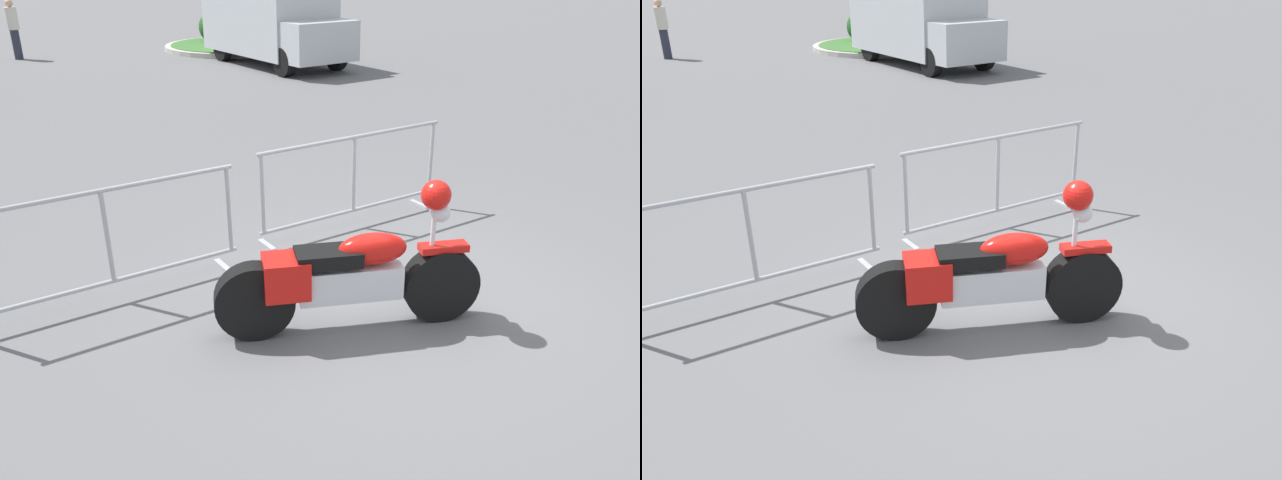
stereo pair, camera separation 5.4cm
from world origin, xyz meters
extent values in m
plane|color=#5B5B5E|center=(0.00, 0.00, 0.00)|extent=(120.00, 120.00, 0.00)
cylinder|color=black|center=(0.17, -0.45, 0.32)|extent=(0.66, 0.45, 0.64)
cylinder|color=black|center=(-1.23, 0.25, 0.32)|extent=(0.66, 0.45, 0.64)
cube|color=silver|center=(-0.53, -0.10, 0.42)|extent=(0.86, 0.60, 0.28)
ellipsoid|color=red|center=(-0.37, -0.18, 0.70)|extent=(0.62, 0.49, 0.26)
cube|color=black|center=(-0.69, -0.02, 0.66)|extent=(0.59, 0.49, 0.12)
cube|color=red|center=(-1.00, 0.14, 0.52)|extent=(0.47, 0.45, 0.32)
cube|color=red|center=(0.17, -0.45, 0.66)|extent=(0.42, 0.31, 0.06)
cylinder|color=silver|center=(0.08, -0.41, 0.80)|extent=(0.05, 0.05, 0.45)
sphere|color=silver|center=(0.12, -0.43, 0.98)|extent=(0.16, 0.16, 0.16)
sphere|color=red|center=(0.08, -0.41, 1.13)|extent=(0.24, 0.24, 0.24)
cylinder|color=#9EA0A5|center=(-1.92, 1.50, 1.05)|extent=(2.41, 0.20, 0.04)
cylinder|color=#9EA0A5|center=(-1.92, 1.50, 0.20)|extent=(2.41, 0.20, 0.04)
cylinder|color=#9EA0A5|center=(-1.92, 1.50, 0.62)|extent=(0.05, 0.05, 0.85)
cylinder|color=#9EA0A5|center=(-0.77, 1.43, 0.62)|extent=(0.05, 0.05, 0.85)
cube|color=#9EA0A5|center=(-0.84, 1.43, 0.01)|extent=(0.09, 0.44, 0.03)
cylinder|color=#9EA0A5|center=(0.86, 1.50, 1.05)|extent=(2.41, 0.20, 0.04)
cylinder|color=#9EA0A5|center=(0.86, 1.50, 0.20)|extent=(2.41, 0.20, 0.04)
cylinder|color=#9EA0A5|center=(-0.29, 1.58, 0.62)|extent=(0.05, 0.05, 0.85)
cylinder|color=#9EA0A5|center=(0.86, 1.50, 0.62)|extent=(0.05, 0.05, 0.85)
cylinder|color=#9EA0A5|center=(2.01, 1.43, 0.62)|extent=(0.05, 0.05, 0.85)
cube|color=#9EA0A5|center=(-0.22, 1.57, 0.01)|extent=(0.09, 0.44, 0.03)
cube|color=#9EA0A5|center=(1.94, 1.43, 0.01)|extent=(0.09, 0.44, 0.03)
cube|color=#B2B7BC|center=(6.62, 12.08, 1.31)|extent=(2.08, 4.14, 2.00)
cube|color=#B2B7BC|center=(6.57, 9.58, 0.84)|extent=(1.92, 0.94, 1.00)
cylinder|color=black|center=(7.42, 9.96, 0.36)|extent=(0.25, 0.72, 0.72)
cylinder|color=black|center=(5.74, 10.00, 0.36)|extent=(0.25, 0.72, 0.72)
cylinder|color=black|center=(7.49, 13.26, 0.36)|extent=(0.25, 0.72, 0.72)
cylinder|color=black|center=(5.81, 13.29, 0.36)|extent=(0.25, 0.72, 0.72)
cylinder|color=#262838|center=(1.09, 17.26, 0.42)|extent=(0.29, 0.29, 0.85)
cylinder|color=beige|center=(1.09, 17.26, 1.16)|extent=(0.42, 0.42, 0.62)
sphere|color=tan|center=(1.09, 17.26, 1.58)|extent=(0.22, 0.22, 0.22)
cylinder|color=#ADA89E|center=(7.52, 15.39, 0.07)|extent=(4.74, 4.74, 0.14)
cylinder|color=#38662D|center=(7.52, 15.39, 0.15)|extent=(4.36, 4.36, 0.02)
sphere|color=#1E511E|center=(7.32, 16.53, 0.59)|extent=(1.06, 1.06, 1.06)
sphere|color=#33702D|center=(7.58, 15.23, 0.51)|extent=(0.88, 0.88, 0.88)
sphere|color=#1E511E|center=(7.83, 15.09, 0.52)|extent=(0.88, 0.88, 0.88)
sphere|color=#3D7A38|center=(8.67, 15.25, 0.57)|extent=(1.00, 1.00, 1.00)
camera|label=1|loc=(-3.44, -3.50, 2.84)|focal=35.00mm
camera|label=2|loc=(-3.39, -3.53, 2.84)|focal=35.00mm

